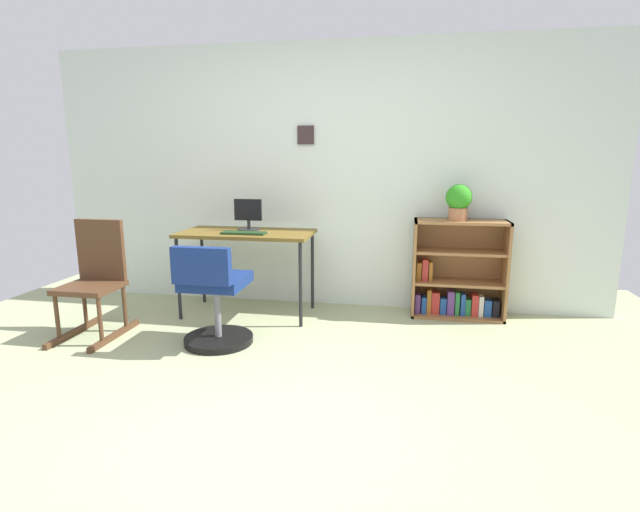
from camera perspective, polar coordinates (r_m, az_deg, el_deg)
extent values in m
plane|color=#9BA47A|center=(2.79, -7.44, -18.27)|extent=(6.24, 6.24, 0.00)
cube|color=silver|center=(4.52, 0.47, 9.30)|extent=(5.20, 0.10, 2.40)
cube|color=#342626|center=(4.49, -1.72, 14.22)|extent=(0.15, 0.02, 0.16)
cube|color=brown|center=(4.25, -8.75, 2.69)|extent=(1.16, 0.59, 0.03)
cylinder|color=black|center=(4.30, -16.52, -2.66)|extent=(0.03, 0.03, 0.72)
cylinder|color=black|center=(3.94, -2.34, -3.46)|extent=(0.03, 0.03, 0.72)
cylinder|color=black|center=(4.75, -13.79, -1.18)|extent=(0.03, 0.03, 0.72)
cylinder|color=black|center=(4.42, -0.91, -1.77)|extent=(0.03, 0.03, 0.72)
cylinder|color=#262628|center=(4.33, -8.46, 3.16)|extent=(0.20, 0.20, 0.01)
cylinder|color=#262628|center=(4.33, -8.48, 3.74)|extent=(0.03, 0.03, 0.08)
cube|color=black|center=(4.30, -8.58, 5.48)|extent=(0.25, 0.02, 0.19)
cube|color=#1B3719|center=(4.12, -9.08, 2.73)|extent=(0.38, 0.13, 0.02)
cylinder|color=black|center=(3.79, -11.97, -9.69)|extent=(0.52, 0.52, 0.05)
cylinder|color=slate|center=(3.71, -12.12, -6.48)|extent=(0.05, 0.05, 0.40)
cube|color=navy|center=(3.65, -12.28, -2.93)|extent=(0.44, 0.44, 0.08)
cube|color=navy|center=(3.38, -14.00, -1.16)|extent=(0.42, 0.07, 0.26)
cube|color=#4C301D|center=(4.33, -27.28, -8.09)|extent=(0.04, 0.64, 0.04)
cube|color=#4C301D|center=(4.12, -23.25, -8.67)|extent=(0.04, 0.64, 0.04)
cylinder|color=#4C301D|center=(4.15, -28.86, -6.29)|extent=(0.03, 0.03, 0.34)
cylinder|color=#4C301D|center=(3.94, -24.75, -6.82)|extent=(0.03, 0.03, 0.34)
cylinder|color=#4C301D|center=(4.39, -26.26, -5.11)|extent=(0.03, 0.03, 0.34)
cylinder|color=#4C301D|center=(4.19, -22.27, -5.53)|extent=(0.03, 0.03, 0.34)
cube|color=#4C301D|center=(4.11, -25.77, -3.41)|extent=(0.42, 0.40, 0.04)
cube|color=#4C301D|center=(4.20, -24.67, 0.68)|extent=(0.40, 0.04, 0.49)
cube|color=#956438|center=(4.33, 11.14, -1.35)|extent=(0.02, 0.30, 0.86)
cube|color=#956438|center=(4.41, 21.18, -1.68)|extent=(0.02, 0.30, 0.86)
cube|color=#956438|center=(4.28, 16.53, 3.94)|extent=(0.79, 0.30, 0.02)
cube|color=#956438|center=(4.46, 15.90, -6.76)|extent=(0.79, 0.30, 0.02)
cube|color=#956438|center=(4.49, 16.03, -1.12)|extent=(0.79, 0.02, 0.86)
cube|color=#956438|center=(4.38, 16.12, -3.06)|extent=(0.74, 0.28, 0.02)
cube|color=#956438|center=(4.32, 16.33, 0.48)|extent=(0.74, 0.28, 0.02)
cube|color=#593372|center=(4.40, 11.56, -5.47)|extent=(0.04, 0.13, 0.17)
cube|color=#1E478C|center=(4.40, 12.27, -5.63)|extent=(0.04, 0.12, 0.15)
cube|color=#99591E|center=(4.40, 12.84, -5.21)|extent=(0.04, 0.12, 0.22)
cube|color=#B22D28|center=(4.40, 13.57, -5.40)|extent=(0.07, 0.10, 0.19)
cube|color=#1E478C|center=(4.42, 14.44, -5.72)|extent=(0.05, 0.10, 0.14)
cube|color=#593372|center=(4.41, 15.27, -5.32)|extent=(0.06, 0.12, 0.21)
cube|color=#237238|center=(4.42, 16.00, -5.38)|extent=(0.04, 0.11, 0.21)
cube|color=#1E478C|center=(4.43, 16.63, -5.48)|extent=(0.04, 0.11, 0.19)
cube|color=#237238|center=(4.44, 17.18, -5.78)|extent=(0.04, 0.10, 0.15)
cube|color=#B22D28|center=(4.44, 17.91, -5.52)|extent=(0.05, 0.12, 0.19)
cube|color=beige|center=(4.45, 18.57, -5.60)|extent=(0.04, 0.11, 0.18)
cube|color=#1E478C|center=(4.46, 19.29, -5.82)|extent=(0.06, 0.11, 0.15)
cube|color=black|center=(4.47, 20.15, -5.83)|extent=(0.06, 0.11, 0.15)
cube|color=#99591E|center=(4.32, 11.70, -1.77)|extent=(0.04, 0.09, 0.16)
cube|color=#B22D28|center=(4.32, 12.41, -1.60)|extent=(0.05, 0.10, 0.19)
cube|color=#99591E|center=(4.33, 13.05, -1.75)|extent=(0.03, 0.09, 0.17)
cylinder|color=#9E6642|center=(4.25, 16.11, 4.82)|extent=(0.16, 0.16, 0.11)
sphere|color=#2D8A1D|center=(4.23, 16.22, 6.74)|extent=(0.22, 0.22, 0.22)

